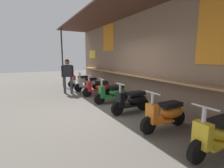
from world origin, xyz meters
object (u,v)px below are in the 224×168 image
scooter_red (99,87)px  scooter_silver (89,83)px  scooter_cream (81,80)px  scooter_black (133,100)px  scooter_orange (167,113)px  scooter_green (113,93)px  scooter_yellow (219,133)px  shopper_with_handbag (68,73)px

scooter_red → scooter_silver: bearing=-86.5°
scooter_cream → scooter_black: (5.17, -0.00, 0.00)m
scooter_black → scooter_orange: (1.39, 0.00, 0.00)m
scooter_orange → scooter_green: bearing=-89.7°
scooter_yellow → shopper_with_handbag: bearing=-79.3°
scooter_black → scooter_yellow: 2.59m
scooter_red → scooter_orange: (3.96, 0.00, 0.00)m
scooter_silver → shopper_with_handbag: shopper_with_handbag is taller
scooter_orange → shopper_with_handbag: 5.26m
scooter_orange → shopper_with_handbag: bearing=-77.4°
scooter_silver → shopper_with_handbag: 1.28m
scooter_red → scooter_green: (1.30, 0.00, 0.00)m
scooter_cream → scooter_red: (2.61, -0.00, 0.00)m
scooter_red → scooter_yellow: (5.16, 0.00, 0.00)m
shopper_with_handbag → scooter_cream: bearing=-27.8°
scooter_green → scooter_yellow: 3.86m
scooter_black → scooter_yellow: size_ratio=1.00×
scooter_silver → scooter_red: 1.35m
scooter_orange → shopper_with_handbag: shopper_with_handbag is taller
scooter_orange → scooter_yellow: same height
scooter_black → shopper_with_handbag: size_ratio=0.85×
scooter_black → shopper_with_handbag: 3.93m
scooter_red → scooter_black: 2.57m
scooter_black → scooter_yellow: same height
scooter_black → shopper_with_handbag: bearing=-74.4°
scooter_green → scooter_black: 1.26m
scooter_cream → scooter_red: 2.61m
scooter_cream → scooter_green: (3.91, -0.00, 0.00)m
scooter_green → scooter_silver: bearing=-86.6°
shopper_with_handbag → scooter_green: bearing=-146.0°
scooter_red → scooter_orange: size_ratio=1.00×
scooter_red → scooter_green: same height
scooter_yellow → shopper_with_handbag: 6.44m
scooter_cream → shopper_with_handbag: shopper_with_handbag is taller
scooter_silver → scooter_black: size_ratio=1.00×
scooter_green → scooter_orange: 2.65m
shopper_with_handbag → scooter_orange: bearing=-158.1°
shopper_with_handbag → scooter_red: bearing=-126.4°
scooter_red → scooter_cream: bearing=-86.5°
scooter_yellow → scooter_red: bearing=-89.3°
scooter_green → shopper_with_handbag: size_ratio=0.85×
scooter_cream → scooter_yellow: bearing=89.4°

